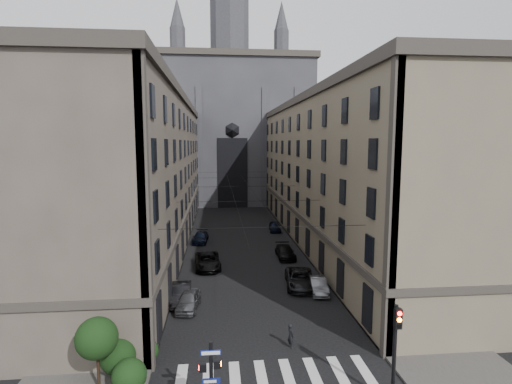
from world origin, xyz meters
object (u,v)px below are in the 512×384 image
object	(u,v)px
car_left_midfar	(208,261)
pedestrian	(291,335)
car_right_midfar	(285,252)
car_left_midnear	(181,293)
car_right_midnear	(300,279)
traffic_light_right	(396,342)
car_right_far	(275,226)
car_left_near	(188,301)
car_left_far	(201,237)
pedestrian_signal_left	(211,376)
car_right_near	(318,285)
gothic_tower	(230,121)

from	to	relation	value
car_left_midfar	pedestrian	distance (m)	17.84
pedestrian	car_right_midfar	bearing A→B (deg)	-28.77
pedestrian	car_left_midnear	bearing A→B (deg)	23.42
car_left_midnear	car_right_midnear	distance (m)	10.82
pedestrian	car_right_midnear	bearing A→B (deg)	-34.96
traffic_light_right	car_right_far	world-z (taller)	traffic_light_right
car_left_near	car_left_far	xyz separation A→B (m)	(0.10, 21.39, -0.02)
car_left_near	car_right_midfar	bearing A→B (deg)	59.34
pedestrian_signal_left	pedestrian	world-z (taller)	pedestrian_signal_left
traffic_light_right	car_right_near	xyz separation A→B (m)	(0.04, 15.16, -2.64)
traffic_light_right	car_right_far	bearing A→B (deg)	90.31
car_right_far	car_left_midnear	bearing A→B (deg)	-110.79
car_left_far	car_left_midnear	bearing A→B (deg)	-87.41
car_left_far	car_right_midnear	distance (m)	19.96
car_left_midfar	car_right_midnear	bearing A→B (deg)	-40.30
pedestrian	traffic_light_right	bearing A→B (deg)	-165.89
car_left_midnear	car_left_midfar	bearing A→B (deg)	75.08
car_left_midfar	car_right_midfar	distance (m)	9.25
traffic_light_right	car_left_far	bearing A→B (deg)	107.85
traffic_light_right	car_right_midnear	size ratio (longest dim) A/B	0.94
car_right_near	car_right_midfar	world-z (taller)	car_right_midfar
car_right_far	car_right_midfar	bearing A→B (deg)	-89.85
gothic_tower	car_left_near	size ratio (longest dim) A/B	14.47
gothic_tower	car_left_far	xyz separation A→B (m)	(-5.39, -38.91, -17.14)
car_right_near	car_right_midnear	bearing A→B (deg)	136.17
car_left_far	car_right_far	xyz separation A→B (m)	(10.78, 5.70, 0.04)
pedestrian	car_right_far	bearing A→B (deg)	-26.56
traffic_light_right	car_right_near	size ratio (longest dim) A/B	1.31
pedestrian_signal_left	traffic_light_right	xyz separation A→B (m)	(9.11, 0.42, 0.97)
car_left_midnear	pedestrian	distance (m)	11.19
car_left_midfar	car_right_midfar	bearing A→B (deg)	14.72
car_right_near	car_right_midfar	distance (m)	10.84
car_right_near	car_left_midnear	bearing A→B (deg)	-169.62
car_right_midnear	pedestrian	world-z (taller)	pedestrian
car_left_midfar	pedestrian	world-z (taller)	pedestrian
traffic_light_right	car_right_midfar	size ratio (longest dim) A/B	1.10
car_right_midfar	car_right_far	size ratio (longest dim) A/B	1.16
car_left_midnear	car_left_midfar	distance (m)	9.00
pedestrian_signal_left	car_left_midnear	bearing A→B (deg)	100.40
traffic_light_right	car_left_far	distance (m)	35.95
car_right_midnear	car_right_far	world-z (taller)	car_right_midnear
car_left_far	pedestrian	size ratio (longest dim) A/B	2.88
car_left_far	car_left_midfar	bearing A→B (deg)	-78.99
car_left_far	car_right_near	xyz separation A→B (m)	(11.03, -18.97, -0.01)
pedestrian	pedestrian_signal_left	bearing A→B (deg)	122.45
car_right_near	car_right_midfar	size ratio (longest dim) A/B	0.84
car_left_near	pedestrian	world-z (taller)	pedestrian
car_left_midfar	pedestrian_signal_left	bearing A→B (deg)	-92.23
gothic_tower	pedestrian_signal_left	size ratio (longest dim) A/B	14.50
car_right_midfar	car_right_midnear	bearing A→B (deg)	-91.50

